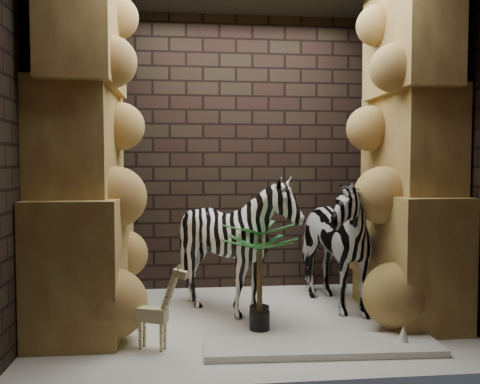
{
  "coord_description": "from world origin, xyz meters",
  "views": [
    {
      "loc": [
        -0.56,
        -4.27,
        1.35
      ],
      "look_at": [
        -0.08,
        0.15,
        1.12
      ],
      "focal_mm": 37.6,
      "sensor_mm": 36.0,
      "label": 1
    }
  ],
  "objects": [
    {
      "name": "giraffe_toy",
      "position": [
        -0.8,
        -0.58,
        0.33
      ],
      "size": [
        0.35,
        0.23,
        0.66
      ],
      "primitive_type": null,
      "rotation": [
        0.0,
        0.0,
        -0.39
      ],
      "color": "beige",
      "rests_on": "floor"
    },
    {
      "name": "palm_back",
      "position": [
        0.05,
        -0.22,
        0.39
      ],
      "size": [
        0.36,
        0.36,
        0.78
      ],
      "primitive_type": null,
      "color": "#1F5F1C",
      "rests_on": "floor"
    },
    {
      "name": "palm_front",
      "position": [
        0.07,
        -0.07,
        0.44
      ],
      "size": [
        0.36,
        0.36,
        0.88
      ],
      "primitive_type": null,
      "color": "#1F5F1C",
      "rests_on": "floor"
    },
    {
      "name": "zebra_right",
      "position": [
        0.77,
        0.37,
        0.72
      ],
      "size": [
        0.91,
        1.33,
        1.44
      ],
      "primitive_type": "imported",
      "rotation": [
        0.0,
        0.0,
        0.22
      ],
      "color": "white",
      "rests_on": "floor"
    },
    {
      "name": "rock_pillar_right",
      "position": [
        1.42,
        0.0,
        1.5
      ],
      "size": [
        0.58,
        1.25,
        3.0
      ],
      "primitive_type": null,
      "color": "tan",
      "rests_on": "floor"
    },
    {
      "name": "wall_left",
      "position": [
        -1.75,
        0.0,
        1.5
      ],
      "size": [
        0.0,
        3.0,
        3.0
      ],
      "primitive_type": "plane",
      "rotation": [
        1.57,
        0.0,
        1.57
      ],
      "color": "black",
      "rests_on": "ground"
    },
    {
      "name": "surfboard",
      "position": [
        0.44,
        -0.74,
        0.03
      ],
      "size": [
        1.75,
        0.5,
        0.05
      ],
      "primitive_type": "cube",
      "rotation": [
        0.0,
        0.0,
        -0.04
      ],
      "color": "silver",
      "rests_on": "floor"
    },
    {
      "name": "wall_right",
      "position": [
        1.75,
        0.0,
        1.5
      ],
      "size": [
        0.0,
        3.0,
        3.0
      ],
      "primitive_type": "plane",
      "rotation": [
        1.57,
        0.0,
        -1.57
      ],
      "color": "black",
      "rests_on": "ground"
    },
    {
      "name": "wall_front",
      "position": [
        0.0,
        -1.25,
        1.5
      ],
      "size": [
        3.5,
        0.0,
        3.5
      ],
      "primitive_type": "plane",
      "rotation": [
        -1.57,
        0.0,
        0.0
      ],
      "color": "black",
      "rests_on": "ground"
    },
    {
      "name": "wall_back",
      "position": [
        0.0,
        1.25,
        1.5
      ],
      "size": [
        3.5,
        0.0,
        3.5
      ],
      "primitive_type": "plane",
      "rotation": [
        1.57,
        0.0,
        0.0
      ],
      "color": "black",
      "rests_on": "ground"
    },
    {
      "name": "floor",
      "position": [
        0.0,
        0.0,
        0.0
      ],
      "size": [
        3.5,
        3.5,
        0.0
      ],
      "primitive_type": "plane",
      "color": "white",
      "rests_on": "ground"
    },
    {
      "name": "rock_pillar_left",
      "position": [
        -1.4,
        0.0,
        1.5
      ],
      "size": [
        0.68,
        1.3,
        3.0
      ],
      "primitive_type": null,
      "color": "tan",
      "rests_on": "floor"
    },
    {
      "name": "zebra_left",
      "position": [
        -0.11,
        0.21,
        0.57
      ],
      "size": [
        1.03,
        1.27,
        1.15
      ],
      "primitive_type": "imported",
      "rotation": [
        0.0,
        0.0,
        -0.01
      ],
      "color": "white",
      "rests_on": "floor"
    }
  ]
}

